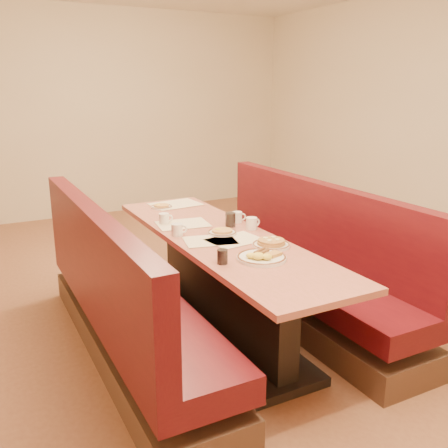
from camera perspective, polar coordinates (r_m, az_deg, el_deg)
name	(u,v)px	position (r m, az deg, el deg)	size (l,w,h in m)	color
ground	(221,332)	(3.82, -0.36, -12.20)	(8.00, 8.00, 0.00)	#9E6647
room_envelope	(220,61)	(3.38, -0.41, 18.17)	(6.04, 8.04, 2.82)	beige
diner_table	(221,285)	(3.66, -0.37, -7.01)	(0.70, 2.50, 0.75)	black
booth_left	(123,307)	(3.42, -11.49, -9.26)	(0.55, 2.50, 1.05)	#4C3326
booth_right	(303,270)	(4.03, 8.98, -5.24)	(0.55, 2.50, 1.05)	#4C3326
placemat_near_left	(210,240)	(3.41, -1.61, -1.89)	(0.35, 0.26, 0.00)	beige
placemat_near_right	(235,240)	(3.43, 1.26, -1.82)	(0.36, 0.27, 0.00)	beige
placemat_far_left	(183,224)	(3.83, -4.74, 0.01)	(0.38, 0.29, 0.00)	beige
placemat_far_right	(175,204)	(4.47, -5.58, 2.27)	(0.42, 0.32, 0.00)	beige
pancake_plate	(271,244)	(3.31, 5.41, -2.24)	(0.25, 0.25, 0.06)	white
eggs_plate	(262,257)	(3.06, 4.32, -3.77)	(0.31, 0.31, 0.06)	white
extra_plate_mid	(222,232)	(3.57, -0.22, -0.92)	(0.21, 0.21, 0.04)	white
extra_plate_far	(161,206)	(4.36, -7.17, 2.00)	(0.19, 0.19, 0.04)	white
coffee_mug_a	(252,223)	(3.69, 3.20, 0.10)	(0.12, 0.08, 0.09)	white
coffee_mug_b	(178,230)	(3.54, -5.33, -0.63)	(0.11, 0.08, 0.09)	white
coffee_mug_c	(238,217)	(3.87, 1.56, 0.82)	(0.11, 0.08, 0.08)	white
coffee_mug_d	(164,218)	(3.85, -6.83, 0.64)	(0.11, 0.08, 0.08)	white
soda_tumbler_near	(222,257)	(2.98, -0.18, -3.76)	(0.06, 0.06, 0.09)	black
soda_tumbler_mid	(230,220)	(3.75, 0.74, 0.50)	(0.08, 0.08, 0.11)	black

